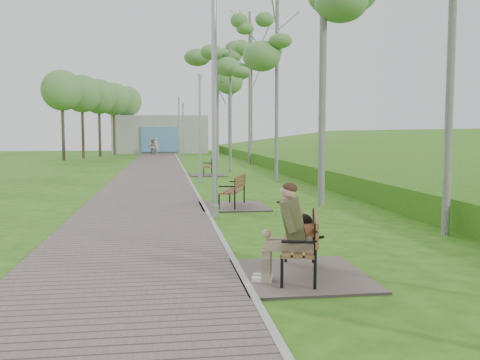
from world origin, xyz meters
name	(u,v)px	position (x,y,z in m)	size (l,w,h in m)	color
ground	(242,277)	(0.00, 0.00, 0.00)	(120.00, 120.00, 0.00)	#265813
walkway	(153,172)	(-1.75, 21.50, 0.02)	(3.50, 67.00, 0.04)	#635550
kerb	(185,172)	(0.00, 21.50, 0.03)	(0.10, 67.00, 0.05)	#999993
embankment	(405,172)	(12.00, 20.00, 0.00)	(14.00, 70.00, 1.60)	#549223
building_north	(160,135)	(-1.50, 50.97, 1.99)	(10.00, 5.20, 4.00)	#9E9E99
bench_main	(296,247)	(0.79, -0.16, 0.47)	(1.93, 2.14, 1.68)	#635550
bench_second	(232,200)	(0.81, 7.53, 0.22)	(1.91, 2.13, 1.17)	#635550
bench_third	(208,171)	(1.06, 19.32, 0.20)	(1.79, 1.99, 1.10)	#635550
lamp_post_near	(214,111)	(0.12, 5.60, 2.70)	(0.22, 0.22, 5.77)	#A4A7AC
lamp_post_second	(200,132)	(0.42, 15.44, 2.19)	(0.18, 0.18, 4.69)	#A4A7AC
lamp_post_third	(183,134)	(0.37, 34.15, 2.09)	(0.17, 0.17, 4.46)	#A4A7AC
lamp_post_far	(179,129)	(0.25, 41.61, 2.55)	(0.21, 0.21, 5.46)	#A4A7AC
pedestrian_near	(156,146)	(-1.92, 46.64, 0.85)	(0.62, 0.41, 1.71)	silver
pedestrian_far	(153,147)	(-2.25, 45.40, 0.79)	(0.77, 0.60, 1.59)	gray
birch_mid_a	(277,26)	(3.79, 15.41, 6.77)	(2.38, 2.38, 8.62)	silver
birch_mid_c	(230,68)	(2.44, 21.04, 5.61)	(2.24, 2.24, 7.15)	silver
birch_far_a	(250,40)	(4.75, 28.92, 8.50)	(2.64, 2.64, 10.83)	silver
birch_far_b	(217,69)	(2.20, 25.72, 6.14)	(2.57, 2.57, 7.82)	silver
birch_far_c	(251,50)	(5.40, 32.16, 8.35)	(2.97, 2.97, 10.64)	silver
birch_distant_b	(229,87)	(5.89, 50.22, 7.08)	(2.41, 2.41, 9.01)	silver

